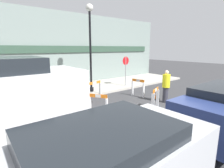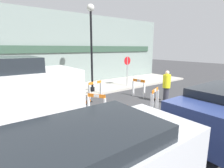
# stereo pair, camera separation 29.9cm
# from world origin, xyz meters

# --- Properties ---
(ground_plane) EXTENTS (60.00, 60.00, 0.00)m
(ground_plane) POSITION_xyz_m (0.00, 0.00, 0.00)
(ground_plane) COLOR #38383A
(sidewalk_slab) EXTENTS (18.00, 3.78, 0.14)m
(sidewalk_slab) POSITION_xyz_m (0.00, 6.39, 0.07)
(sidewalk_slab) COLOR #ADA89E
(sidewalk_slab) RESTS_ON ground_plane
(storefront_facade) EXTENTS (18.00, 0.22, 5.50)m
(storefront_facade) POSITION_xyz_m (0.00, 8.36, 2.75)
(storefront_facade) COLOR gray
(storefront_facade) RESTS_ON ground_plane
(streetlamp_post) EXTENTS (0.44, 0.44, 5.32)m
(streetlamp_post) POSITION_xyz_m (-0.34, 5.26, 3.55)
(streetlamp_post) COLOR black
(streetlamp_post) RESTS_ON sidewalk_slab
(stop_sign) EXTENTS (0.60, 0.06, 2.14)m
(stop_sign) POSITION_xyz_m (2.53, 5.12, 1.58)
(stop_sign) COLOR gray
(stop_sign) RESTS_ON sidewalk_slab
(barricade_0) EXTENTS (0.29, 0.85, 1.07)m
(barricade_0) POSITION_xyz_m (1.42, 2.81, 0.57)
(barricade_0) COLOR white
(barricade_0) RESTS_ON ground_plane
(barricade_1) EXTENTS (1.00, 0.32, 0.95)m
(barricade_1) POSITION_xyz_m (-0.68, 4.35, 0.53)
(barricade_1) COLOR white
(barricade_1) RESTS_ON ground_plane
(barricade_2) EXTENTS (0.56, 0.76, 1.00)m
(barricade_2) POSITION_xyz_m (-2.24, 1.66, 0.54)
(barricade_2) COLOR white
(barricade_2) RESTS_ON ground_plane
(barricade_3) EXTENTS (0.87, 0.47, 1.06)m
(barricade_3) POSITION_xyz_m (0.32, 0.68, 0.57)
(barricade_3) COLOR white
(barricade_3) RESTS_ON ground_plane
(traffic_cone_0) EXTENTS (0.30, 0.30, 0.46)m
(traffic_cone_0) POSITION_xyz_m (-1.50, 3.71, 0.22)
(traffic_cone_0) COLOR black
(traffic_cone_0) RESTS_ON ground_plane
(traffic_cone_1) EXTENTS (0.30, 0.30, 0.68)m
(traffic_cone_1) POSITION_xyz_m (-1.44, 0.60, 0.33)
(traffic_cone_1) COLOR black
(traffic_cone_1) RESTS_ON ground_plane
(traffic_cone_2) EXTENTS (0.30, 0.30, 0.71)m
(traffic_cone_2) POSITION_xyz_m (-1.89, 3.49, 0.34)
(traffic_cone_2) COLOR black
(traffic_cone_2) RESTS_ON ground_plane
(traffic_cone_3) EXTENTS (0.30, 0.30, 0.46)m
(traffic_cone_3) POSITION_xyz_m (1.83, 1.75, 0.22)
(traffic_cone_3) COLOR black
(traffic_cone_3) RESTS_ON ground_plane
(traffic_cone_4) EXTENTS (0.30, 0.30, 0.70)m
(traffic_cone_4) POSITION_xyz_m (-1.71, 1.15, 0.34)
(traffic_cone_4) COLOR black
(traffic_cone_4) RESTS_ON ground_plane
(person_worker) EXTENTS (0.54, 0.54, 1.74)m
(person_worker) POSITION_xyz_m (1.74, 1.10, 0.93)
(person_worker) COLOR #33333D
(person_worker) RESTS_ON ground_plane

